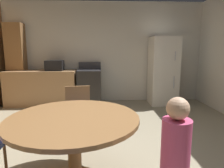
% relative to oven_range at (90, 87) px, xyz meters
% --- Properties ---
extents(ground_plane, '(14.00, 14.00, 0.00)m').
position_rel_oven_range_xyz_m(ground_plane, '(0.40, -2.79, -0.47)').
color(ground_plane, gray).
extents(wall_back, '(5.65, 0.12, 2.70)m').
position_rel_oven_range_xyz_m(wall_back, '(0.40, 0.40, 0.88)').
color(wall_back, beige).
rests_on(wall_back, ground).
extents(kitchen_counter, '(1.78, 0.60, 0.90)m').
position_rel_oven_range_xyz_m(kitchen_counter, '(-1.24, -0.00, -0.02)').
color(kitchen_counter, '#9E754C').
rests_on(kitchen_counter, ground).
extents(pantry_column, '(0.44, 0.36, 2.10)m').
position_rel_oven_range_xyz_m(pantry_column, '(-1.91, 0.18, 0.58)').
color(pantry_column, olive).
rests_on(pantry_column, ground).
extents(oven_range, '(0.60, 0.60, 1.10)m').
position_rel_oven_range_xyz_m(oven_range, '(0.00, 0.00, 0.00)').
color(oven_range, black).
rests_on(oven_range, ground).
extents(refrigerator, '(0.68, 0.68, 1.76)m').
position_rel_oven_range_xyz_m(refrigerator, '(1.94, -0.05, 0.41)').
color(refrigerator, silver).
rests_on(refrigerator, ground).
extents(microwave, '(0.44, 0.32, 0.26)m').
position_rel_oven_range_xyz_m(microwave, '(-0.88, -0.00, 0.56)').
color(microwave, black).
rests_on(microwave, kitchen_counter).
extents(dining_table, '(1.33, 1.33, 0.76)m').
position_rel_oven_range_xyz_m(dining_table, '(0.04, -3.21, 0.14)').
color(dining_table, olive).
rests_on(dining_table, ground).
extents(chair_north, '(0.43, 0.43, 0.87)m').
position_rel_oven_range_xyz_m(chair_north, '(-0.04, -2.20, 0.03)').
color(chair_north, olive).
rests_on(chair_north, ground).
extents(person_child, '(0.30, 0.30, 1.09)m').
position_rel_oven_range_xyz_m(person_child, '(0.89, -3.78, 0.11)').
color(person_child, '#8C337A').
rests_on(person_child, ground).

